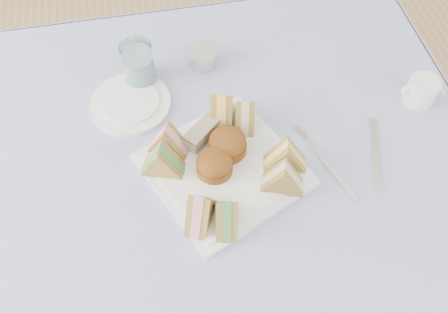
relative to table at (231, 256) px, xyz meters
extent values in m
plane|color=#9E7751|center=(0.00, 0.00, -0.37)|extent=(4.00, 4.00, 0.00)
cube|color=brown|center=(0.00, 0.00, 0.00)|extent=(0.90, 0.90, 0.74)
cube|color=#95A2D3|center=(0.00, 0.00, 0.37)|extent=(1.02, 1.02, 0.01)
cube|color=white|center=(-0.01, 0.02, 0.38)|extent=(0.35, 0.35, 0.01)
cylinder|color=brown|center=(-0.03, 0.02, 0.41)|extent=(0.10, 0.10, 0.05)
cylinder|color=brown|center=(0.00, 0.06, 0.41)|extent=(0.10, 0.10, 0.05)
cube|color=#C3BC92|center=(-0.04, 0.09, 0.41)|extent=(0.08, 0.08, 0.04)
cylinder|color=white|center=(-0.18, 0.22, 0.38)|extent=(0.22, 0.22, 0.01)
cylinder|color=white|center=(-0.15, 0.29, 0.43)|extent=(0.09, 0.09, 0.10)
cylinder|color=silver|center=(0.00, 0.31, 0.40)|extent=(0.08, 0.08, 0.04)
cube|color=silver|center=(0.29, 0.00, 0.38)|extent=(0.06, 0.17, 0.00)
cube|color=silver|center=(0.19, -0.02, 0.38)|extent=(0.06, 0.16, 0.00)
cylinder|color=white|center=(0.43, 0.12, 0.40)|extent=(0.07, 0.07, 0.06)
camera|label=1|loc=(-0.11, -0.49, 1.19)|focal=40.00mm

